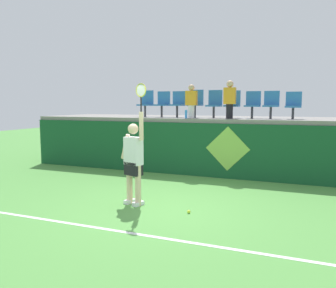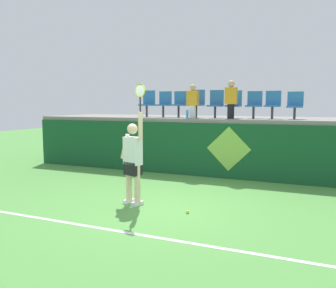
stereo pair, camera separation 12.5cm
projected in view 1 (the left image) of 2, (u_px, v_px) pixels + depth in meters
The scene contains 19 objects.
ground_plane at pixel (160, 207), 7.13m from camera, with size 40.00×40.00×0.00m, color #519342.
court_back_wall at pixel (206, 150), 10.14m from camera, with size 12.18×0.20×1.58m, color #144C28.
spectator_platform at pixel (218, 119), 11.37m from camera, with size 12.18×2.98×0.12m, color gray.
court_baseline_stripe at pixel (124, 232), 5.75m from camera, with size 10.96×0.08×0.01m, color white.
tennis_player at pixel (134, 160), 7.23m from camera, with size 0.73×0.37×2.54m.
tennis_ball at pixel (189, 212), 6.74m from camera, with size 0.07×0.07×0.07m, color #D1E533.
water_bottle at pixel (186, 114), 10.44m from camera, with size 0.07×0.07×0.25m, color #338CE5.
stadium_chair_0 at pixel (146, 102), 11.66m from camera, with size 0.44×0.42×0.89m.
stadium_chair_1 at pixel (163, 103), 11.43m from camera, with size 0.44×0.42×0.85m.
stadium_chair_2 at pixel (178, 103), 11.22m from camera, with size 0.44×0.42×0.85m.
stadium_chair_3 at pixel (196, 102), 11.00m from camera, with size 0.44×0.42×0.89m.
stadium_chair_4 at pixel (214, 103), 10.77m from camera, with size 0.44×0.42×0.87m.
stadium_chair_5 at pixel (232, 103), 10.56m from camera, with size 0.44×0.42×0.85m.
stadium_chair_6 at pixel (253, 103), 10.33m from camera, with size 0.44×0.42×0.82m.
stadium_chair_7 at pixel (271, 103), 10.13m from camera, with size 0.44×0.42×0.82m.
stadium_chair_8 at pixel (293, 104), 9.90m from camera, with size 0.44×0.42×0.79m.
spectator_0 at pixel (191, 101), 10.59m from camera, with size 0.34×0.20×1.03m.
spectator_1 at pixel (230, 99), 10.18m from camera, with size 0.34×0.21×1.12m.
wall_signage_mount at pixel (227, 179), 9.88m from camera, with size 1.27×0.01×1.50m.
Camera 1 is at (2.77, -6.35, 2.12)m, focal length 36.88 mm.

